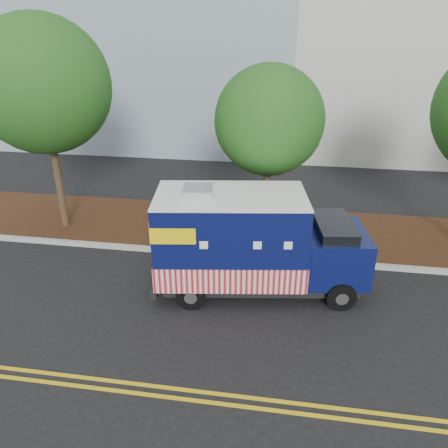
# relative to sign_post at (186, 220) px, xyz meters

# --- Properties ---
(ground) EXTENTS (120.00, 120.00, 0.00)m
(ground) POSITION_rel_sign_post_xyz_m (1.20, -1.55, -1.20)
(ground) COLOR black
(ground) RESTS_ON ground
(curb) EXTENTS (120.00, 0.18, 0.15)m
(curb) POSITION_rel_sign_post_xyz_m (1.20, -0.15, -1.12)
(curb) COLOR #9E9E99
(curb) RESTS_ON ground
(mulch_strip) EXTENTS (120.00, 4.00, 0.15)m
(mulch_strip) POSITION_rel_sign_post_xyz_m (1.20, 1.95, -1.12)
(mulch_strip) COLOR black
(mulch_strip) RESTS_ON ground
(centerline_near) EXTENTS (120.00, 0.10, 0.01)m
(centerline_near) POSITION_rel_sign_post_xyz_m (1.20, -6.00, -1.19)
(centerline_near) COLOR gold
(centerline_near) RESTS_ON ground
(centerline_far) EXTENTS (120.00, 0.10, 0.01)m
(centerline_far) POSITION_rel_sign_post_xyz_m (1.20, -6.25, -1.19)
(centerline_far) COLOR gold
(centerline_far) RESTS_ON ground
(tree_a) EXTENTS (4.50, 4.50, 7.48)m
(tree_a) POSITION_rel_sign_post_xyz_m (-4.95, 1.08, 4.02)
(tree_a) COLOR #38281C
(tree_a) RESTS_ON ground
(tree_b) EXTENTS (3.46, 3.46, 6.05)m
(tree_b) POSITION_rel_sign_post_xyz_m (2.53, 1.07, 3.11)
(tree_b) COLOR #38281C
(tree_b) RESTS_ON ground
(sign_post) EXTENTS (0.06, 0.06, 2.40)m
(sign_post) POSITION_rel_sign_post_xyz_m (0.00, 0.00, 0.00)
(sign_post) COLOR #473828
(sign_post) RESTS_ON ground
(food_truck) EXTENTS (6.24, 3.04, 3.16)m
(food_truck) POSITION_rel_sign_post_xyz_m (2.26, -1.88, 0.23)
(food_truck) COLOR black
(food_truck) RESTS_ON ground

